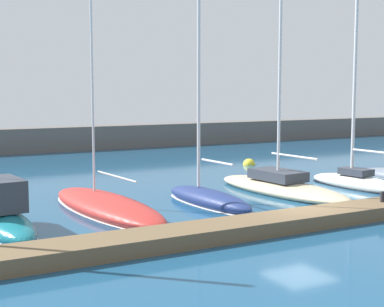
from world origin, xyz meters
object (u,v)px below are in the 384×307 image
(sailboat_ivory_sixth, at_px, (358,180))
(mooring_buoy_yellow, at_px, (249,165))
(sailboat_red_third, at_px, (106,206))
(dock_bollard, at_px, (383,197))
(sailboat_sand_fifth, at_px, (281,184))
(sailboat_navy_fourth, at_px, (208,196))

(sailboat_ivory_sixth, height_order, mooring_buoy_yellow, sailboat_ivory_sixth)
(sailboat_red_third, bearing_deg, dock_bollard, -126.97)
(sailboat_red_third, distance_m, dock_bollard, 11.80)
(dock_bollard, bearing_deg, sailboat_sand_fifth, 94.62)
(sailboat_navy_fourth, bearing_deg, sailboat_sand_fifth, -83.13)
(mooring_buoy_yellow, bearing_deg, sailboat_navy_fourth, -132.13)
(sailboat_red_third, height_order, dock_bollard, sailboat_red_third)
(sailboat_red_third, relative_size, sailboat_navy_fourth, 1.31)
(sailboat_red_third, distance_m, sailboat_sand_fifth, 9.48)
(mooring_buoy_yellow, bearing_deg, sailboat_red_third, -145.47)
(sailboat_navy_fourth, xyz_separation_m, mooring_buoy_yellow, (9.70, 10.73, -0.40))
(sailboat_ivory_sixth, distance_m, mooring_buoy_yellow, 10.68)
(sailboat_ivory_sixth, bearing_deg, mooring_buoy_yellow, -6.19)
(sailboat_ivory_sixth, bearing_deg, sailboat_red_third, 81.97)
(mooring_buoy_yellow, xyz_separation_m, dock_bollard, (-4.34, -16.13, 0.77))
(sailboat_red_third, height_order, sailboat_sand_fifth, sailboat_sand_fifth)
(sailboat_red_third, relative_size, mooring_buoy_yellow, 18.32)
(sailboat_red_third, xyz_separation_m, sailboat_navy_fourth, (4.62, -0.87, 0.15))
(sailboat_red_third, distance_m, mooring_buoy_yellow, 17.39)
(sailboat_red_third, height_order, mooring_buoy_yellow, sailboat_red_third)
(mooring_buoy_yellow, distance_m, dock_bollard, 16.72)
(sailboat_navy_fourth, bearing_deg, dock_bollard, -138.57)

